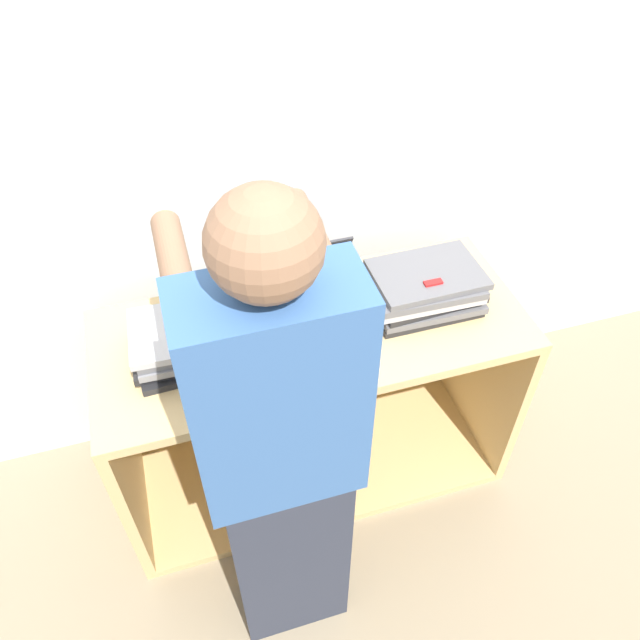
{
  "coord_description": "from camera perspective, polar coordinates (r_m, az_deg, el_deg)",
  "views": [
    {
      "loc": [
        -0.39,
        -1.08,
        2.25
      ],
      "look_at": [
        0.0,
        0.21,
        0.92
      ],
      "focal_mm": 35.0,
      "sensor_mm": 36.0,
      "label": 1
    }
  ],
  "objects": [
    {
      "name": "laptop_open",
      "position": [
        2.05,
        -1.21,
        1.4
      ],
      "size": [
        0.36,
        0.36,
        0.24
      ],
      "color": "#333338",
      "rests_on": "cart"
    },
    {
      "name": "inventory_tag",
      "position": [
        2.02,
        10.31,
        3.39
      ],
      "size": [
        0.06,
        0.02,
        0.01
      ],
      "color": "red",
      "rests_on": "laptop_stack_right"
    },
    {
      "name": "laptop_stack_right",
      "position": [
        2.11,
        9.47,
        2.86
      ],
      "size": [
        0.38,
        0.27,
        0.15
      ],
      "color": "#232326",
      "rests_on": "cart"
    },
    {
      "name": "laptop_stack_left",
      "position": [
        1.97,
        -11.58,
        -1.75
      ],
      "size": [
        0.38,
        0.27,
        0.12
      ],
      "color": "#232326",
      "rests_on": "cart"
    },
    {
      "name": "cart",
      "position": [
        2.39,
        -1.18,
        -6.16
      ],
      "size": [
        1.43,
        0.6,
        0.8
      ],
      "color": "tan",
      "rests_on": "ground_plane"
    },
    {
      "name": "person",
      "position": [
        1.66,
        -3.54,
        -13.13
      ],
      "size": [
        0.4,
        0.53,
        1.69
      ],
      "color": "#2D3342",
      "rests_on": "ground_plane"
    },
    {
      "name": "wall_back",
      "position": [
        2.11,
        -4.04,
        14.62
      ],
      "size": [
        8.0,
        0.05,
        2.4
      ],
      "color": "silver",
      "rests_on": "ground_plane"
    },
    {
      "name": "ground_plane",
      "position": [
        2.53,
        1.46,
        -18.31
      ],
      "size": [
        12.0,
        12.0,
        0.0
      ],
      "primitive_type": "plane",
      "color": "gray"
    }
  ]
}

